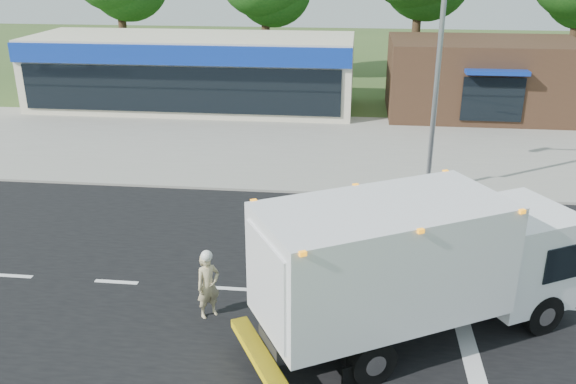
% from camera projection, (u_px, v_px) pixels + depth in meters
% --- Properties ---
extents(ground, '(120.00, 120.00, 0.00)m').
position_uv_depth(ground, '(338.00, 296.00, 15.85)').
color(ground, '#385123').
rests_on(ground, ground).
extents(road_asphalt, '(60.00, 14.00, 0.02)m').
position_uv_depth(road_asphalt, '(338.00, 295.00, 15.85)').
color(road_asphalt, black).
rests_on(road_asphalt, ground).
extents(sidewalk, '(60.00, 2.40, 0.12)m').
position_uv_depth(sidewalk, '(346.00, 183.00, 23.40)').
color(sidewalk, gray).
rests_on(sidewalk, ground).
extents(parking_apron, '(60.00, 9.00, 0.02)m').
position_uv_depth(parking_apron, '(349.00, 141.00, 28.78)').
color(parking_apron, gray).
rests_on(parking_apron, ground).
extents(lane_markings, '(55.20, 7.00, 0.01)m').
position_uv_depth(lane_markings, '(393.00, 328.00, 14.45)').
color(lane_markings, silver).
rests_on(lane_markings, road_asphalt).
extents(ems_box_truck, '(8.03, 5.89, 3.48)m').
position_uv_depth(ems_box_truck, '(415.00, 260.00, 13.41)').
color(ems_box_truck, black).
rests_on(ems_box_truck, ground).
extents(emergency_worker, '(0.72, 0.70, 1.78)m').
position_uv_depth(emergency_worker, '(208.00, 284.00, 14.67)').
color(emergency_worker, '#C5B383').
rests_on(emergency_worker, ground).
extents(retail_strip_mall, '(18.00, 6.20, 4.00)m').
position_uv_depth(retail_strip_mall, '(193.00, 72.00, 34.46)').
color(retail_strip_mall, beige).
rests_on(retail_strip_mall, ground).
extents(brown_storefront, '(10.00, 6.70, 4.00)m').
position_uv_depth(brown_storefront, '(482.00, 78.00, 32.85)').
color(brown_storefront, '#382316').
rests_on(brown_storefront, ground).
extents(traffic_signal_pole, '(3.51, 0.25, 8.00)m').
position_uv_depth(traffic_signal_pole, '(420.00, 59.00, 20.82)').
color(traffic_signal_pole, gray).
rests_on(traffic_signal_pole, ground).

